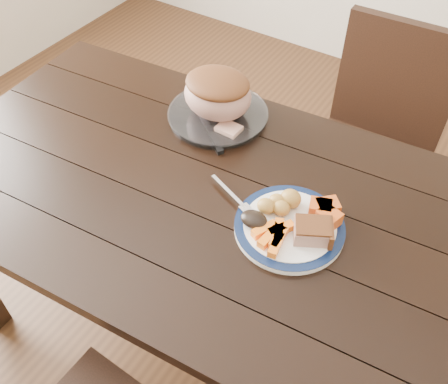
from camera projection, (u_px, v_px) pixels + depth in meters
The scene contains 15 objects.
ground at pixel (209, 324), 1.90m from camera, with size 4.00×4.00×0.00m, color #472B16.
dining_table at pixel (204, 211), 1.43m from camera, with size 1.66×1.02×0.75m.
chair_far at pixel (375, 137), 1.85m from camera, with size 0.43×0.44×0.93m.
dinner_plate at pixel (289, 227), 1.26m from camera, with size 0.28×0.28×0.02m, color white.
plate_rim at pixel (290, 225), 1.25m from camera, with size 0.28×0.28×0.02m, color #0B1839.
serving_platter at pixel (218, 116), 1.56m from camera, with size 0.31×0.31×0.02m, color white.
pork_slice at pixel (312, 231), 1.21m from camera, with size 0.09×0.07×0.04m, color tan.
roasted_potatoes at pixel (282, 202), 1.27m from camera, with size 0.09×0.10×0.05m.
carrot_batons at pixel (274, 235), 1.21m from camera, with size 0.09×0.12×0.02m.
pumpkin_wedges at pixel (325, 211), 1.25m from camera, with size 0.10×0.09×0.04m.
dark_mushroom at pixel (254, 219), 1.24m from camera, with size 0.07×0.05×0.03m, color black.
fork at pixel (235, 198), 1.31m from camera, with size 0.17×0.08×0.00m.
roast_joint at pixel (218, 95), 1.51m from camera, with size 0.21×0.18×0.14m, color tan.
cut_slice at pixel (229, 129), 1.49m from camera, with size 0.07×0.06×0.02m, color tan.
carving_knife at pixel (210, 132), 1.51m from camera, with size 0.27×0.21×0.01m.
Camera 1 is at (0.55, -0.76, 1.73)m, focal length 40.00 mm.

